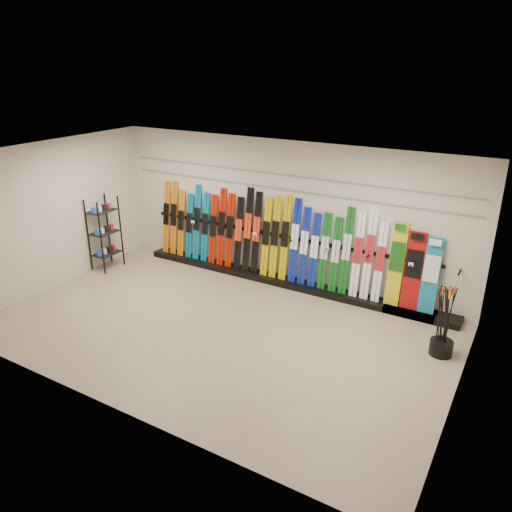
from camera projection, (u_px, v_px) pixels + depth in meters
The scene contains 13 objects.
floor at pixel (217, 329), 8.89m from camera, with size 8.00×8.00×0.00m, color tan.
back_wall at pixel (284, 213), 10.33m from camera, with size 8.00×8.00×0.00m, color beige.
left_wall at pixel (54, 215), 10.21m from camera, with size 5.00×5.00×0.00m, color beige.
right_wall at pixel (469, 307), 6.46m from camera, with size 5.00×5.00×0.00m, color beige.
ceiling at pixel (212, 161), 7.77m from camera, with size 8.00×8.00×0.00m, color silver.
ski_rack_base at pixel (287, 282), 10.59m from camera, with size 8.00×0.40×0.12m, color black.
skis at pixel (261, 236), 10.63m from camera, with size 5.36×0.29×1.83m.
snowboards at pixel (413, 270), 9.16m from camera, with size 0.93×0.24×1.59m.
accessory_rack at pixel (105, 234), 11.18m from camera, with size 0.40×0.60×1.65m, color black.
pole_bin at pixel (441, 348), 8.09m from camera, with size 0.37×0.37×0.25m, color black.
ski_poles at pixel (444, 321), 7.91m from camera, with size 0.25×0.29×1.18m.
slatwall_rail_0 at pixel (284, 190), 10.13m from camera, with size 7.60×0.02×0.03m, color gray.
slatwall_rail_1 at pixel (284, 175), 10.02m from camera, with size 7.60×0.02×0.03m, color gray.
Camera 1 is at (4.52, -6.35, 4.52)m, focal length 35.00 mm.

